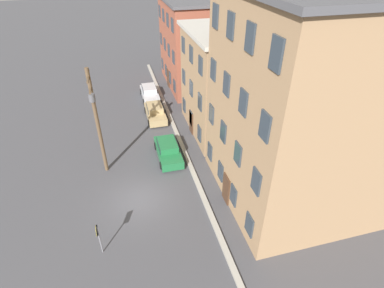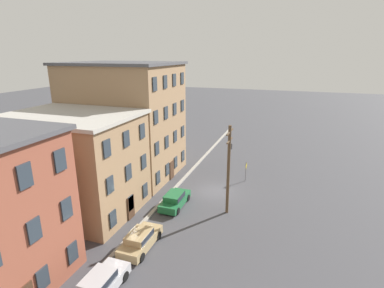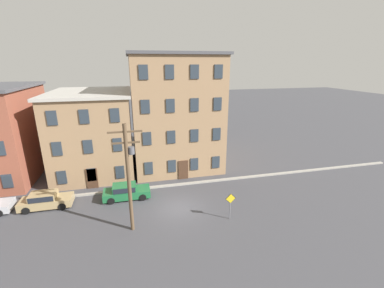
% 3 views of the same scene
% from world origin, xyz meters
% --- Properties ---
extents(ground_plane, '(200.00, 200.00, 0.00)m').
position_xyz_m(ground_plane, '(0.00, 0.00, 0.00)').
color(ground_plane, '#424247').
extents(kerb_strip, '(56.00, 0.36, 0.16)m').
position_xyz_m(kerb_strip, '(0.00, 4.50, 0.08)').
color(kerb_strip, '#9E998E').
rests_on(kerb_strip, ground_plane).
extents(apartment_midblock, '(9.03, 11.87, 9.46)m').
position_xyz_m(apartment_midblock, '(-8.01, 11.67, 4.75)').
color(apartment_midblock, '#9E7A56').
rests_on(apartment_midblock, ground_plane).
extents(apartment_far, '(10.70, 12.41, 13.70)m').
position_xyz_m(apartment_far, '(1.68, 11.95, 6.86)').
color(apartment_far, '#9E7A56').
rests_on(apartment_far, ground_plane).
extents(car_silver, '(4.40, 1.92, 1.43)m').
position_xyz_m(car_silver, '(-16.70, 3.13, 0.75)').
color(car_silver, '#B7B7BC').
rests_on(car_silver, ground_plane).
extents(car_tan, '(4.40, 1.92, 1.43)m').
position_xyz_m(car_tan, '(-11.68, 3.01, 0.75)').
color(car_tan, tan).
rests_on(car_tan, ground_plane).
extents(car_green, '(4.40, 1.92, 1.43)m').
position_xyz_m(car_green, '(-4.59, 3.00, 0.75)').
color(car_green, '#1E6638').
rests_on(car_green, ground_plane).
extents(caution_sign, '(0.89, 0.08, 2.38)m').
position_xyz_m(caution_sign, '(3.89, -2.65, 1.57)').
color(caution_sign, slate).
rests_on(caution_sign, ground_plane).
extents(utility_pole, '(2.40, 0.44, 8.58)m').
position_xyz_m(utility_pole, '(-4.05, -2.19, 4.83)').
color(utility_pole, brown).
rests_on(utility_pole, ground_plane).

